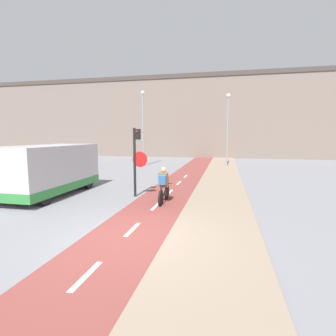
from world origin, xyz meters
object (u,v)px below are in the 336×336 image
Objects in this scene: traffic_light_pole at (136,154)px; street_lamp_sidewalk at (228,122)px; street_lamp_far at (143,120)px; cyclist_near at (164,186)px; van at (50,171)px.

street_lamp_sidewalk is at bearing 72.54° from traffic_light_pole.
cyclist_near is (4.71, -12.15, -3.28)m from street_lamp_far.
street_lamp_far is at bearing 106.36° from traffic_light_pole.
street_lamp_far is 3.90× the size of cyclist_near.
street_lamp_far reaches higher than traffic_light_pole.
street_lamp_sidewalk is 13.62m from cyclist_near.
street_lamp_far is 12.16m from van.
cyclist_near is at bearing -31.42° from traffic_light_pole.
street_lamp_far is 13.43m from cyclist_near.
traffic_light_pole is at bearing -107.46° from street_lamp_sidewalk.
street_lamp_far is at bearing -172.94° from street_lamp_sidewalk.
van is at bearing -172.57° from traffic_light_pole.
street_lamp_sidewalk is at bearing 58.75° from van.
traffic_light_pole is 11.96m from street_lamp_far.
traffic_light_pole is at bearing -73.64° from street_lamp_far.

